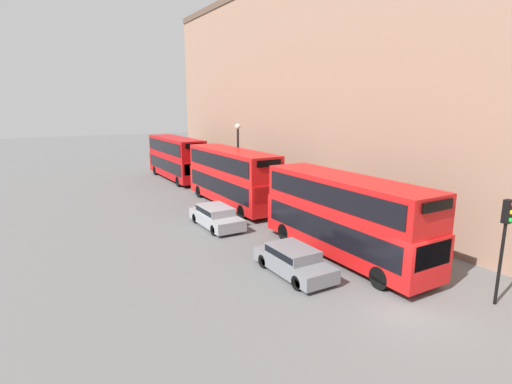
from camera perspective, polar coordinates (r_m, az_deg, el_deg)
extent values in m
plane|color=#5B5B5B|center=(16.77, 20.88, -15.55)|extent=(200.00, 200.00, 0.00)
cube|color=red|center=(20.73, 12.35, -5.42)|extent=(2.55, 10.32, 2.09)
cube|color=red|center=(20.24, 12.59, -0.27)|extent=(2.50, 10.11, 1.72)
cube|color=black|center=(20.65, 12.38, -4.76)|extent=(2.59, 9.50, 1.17)
cube|color=black|center=(20.22, 12.60, -0.03)|extent=(2.59, 9.50, 1.03)
cube|color=black|center=(17.40, 23.96, -8.25)|extent=(2.17, 0.06, 1.05)
cube|color=black|center=(16.84, 24.55, -1.84)|extent=(1.78, 0.06, 0.41)
cylinder|color=black|center=(17.95, 17.31, -11.61)|extent=(0.30, 1.00, 1.00)
cylinder|color=black|center=(19.57, 21.85, -9.92)|extent=(0.30, 1.00, 1.00)
cylinder|color=black|center=(22.98, 4.13, -5.74)|extent=(0.30, 1.00, 1.00)
cylinder|color=black|center=(24.26, 8.55, -4.86)|extent=(0.30, 1.00, 1.00)
cube|color=red|center=(30.75, -3.48, 0.69)|extent=(2.55, 10.84, 2.14)
cube|color=red|center=(30.41, -3.53, 4.35)|extent=(2.50, 10.62, 1.82)
cube|color=black|center=(30.70, -3.49, 1.16)|extent=(2.59, 9.97, 1.20)
cube|color=black|center=(30.40, -3.54, 4.52)|extent=(2.59, 9.97, 1.09)
cube|color=black|center=(26.06, 1.85, -0.46)|extent=(2.17, 0.06, 1.07)
cube|color=black|center=(25.68, 1.89, 4.12)|extent=(1.78, 0.06, 0.44)
cylinder|color=black|center=(27.16, -1.94, -2.86)|extent=(0.30, 1.00, 1.00)
cylinder|color=black|center=(28.25, 2.08, -2.26)|extent=(0.30, 1.00, 1.00)
cylinder|color=black|center=(33.89, -8.08, 0.09)|extent=(0.30, 1.00, 1.00)
cylinder|color=black|center=(34.78, -4.65, 0.49)|extent=(0.30, 1.00, 1.00)
cube|color=#B20C0F|center=(42.39, -11.31, 3.64)|extent=(2.55, 10.78, 2.07)
cube|color=#B20C0F|center=(42.14, -11.42, 6.33)|extent=(2.50, 10.56, 1.92)
cube|color=black|center=(42.35, -11.32, 3.98)|extent=(2.59, 9.92, 1.16)
cube|color=black|center=(42.13, -11.43, 6.46)|extent=(2.59, 9.92, 1.15)
cube|color=black|center=(37.35, -8.64, 3.24)|extent=(2.17, 0.06, 1.03)
cube|color=black|center=(37.07, -8.74, 6.53)|extent=(1.78, 0.06, 0.46)
cylinder|color=black|center=(38.64, -10.99, 1.50)|extent=(0.30, 1.00, 1.00)
cylinder|color=black|center=(39.42, -7.90, 1.82)|extent=(0.30, 1.00, 1.00)
cylinder|color=black|center=(45.77, -14.15, 3.02)|extent=(0.30, 1.00, 1.00)
cylinder|color=black|center=(46.43, -11.49, 3.27)|extent=(0.30, 1.00, 1.00)
cube|color=slate|center=(18.62, 5.43, -10.21)|extent=(1.80, 4.30, 0.63)
cube|color=slate|center=(18.49, 5.27, -8.52)|extent=(1.58, 2.36, 0.47)
cube|color=black|center=(18.49, 5.27, -8.45)|extent=(1.62, 2.25, 0.30)
cylinder|color=black|center=(17.25, 5.95, -12.76)|extent=(0.22, 0.64, 0.64)
cylinder|color=black|center=(18.15, 10.06, -11.57)|extent=(0.22, 0.64, 0.64)
cylinder|color=black|center=(19.34, 1.08, -9.83)|extent=(0.22, 0.64, 0.64)
cylinder|color=black|center=(20.15, 4.97, -8.95)|extent=(0.22, 0.64, 0.64)
cube|color=gray|center=(25.57, -5.68, -3.84)|extent=(1.90, 4.61, 0.68)
cube|color=gray|center=(25.51, -5.82, -2.55)|extent=(1.67, 2.54, 0.47)
cube|color=black|center=(25.51, -5.82, -2.49)|extent=(1.71, 2.41, 0.30)
cylinder|color=black|center=(24.01, -6.02, -5.43)|extent=(0.22, 0.64, 0.64)
cylinder|color=black|center=(24.70, -2.46, -4.85)|extent=(0.22, 0.64, 0.64)
cylinder|color=black|center=(26.62, -8.65, -3.72)|extent=(0.22, 0.64, 0.64)
cylinder|color=black|center=(27.25, -5.37, -3.25)|extent=(0.22, 0.64, 0.64)
cylinder|color=black|center=(18.10, 31.50, -8.81)|extent=(0.12, 0.12, 3.30)
cube|color=black|center=(17.52, 32.27, -2.37)|extent=(0.30, 0.26, 0.90)
sphere|color=red|center=(17.40, 32.78, -1.50)|extent=(0.18, 0.18, 0.18)
sphere|color=gold|center=(17.46, 32.67, -2.46)|extent=(0.18, 0.18, 0.18)
sphere|color=green|center=(17.53, 32.56, -3.41)|extent=(0.18, 0.18, 0.18)
cylinder|color=black|center=(33.04, -2.57, 4.03)|extent=(0.18, 0.18, 5.70)
sphere|color=beige|center=(32.74, -2.62, 9.35)|extent=(0.44, 0.44, 0.44)
cylinder|color=#26262D|center=(36.44, -3.40, 1.51)|extent=(0.36, 0.36, 1.56)
sphere|color=tan|center=(36.28, -3.42, 2.89)|extent=(0.22, 0.22, 0.22)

